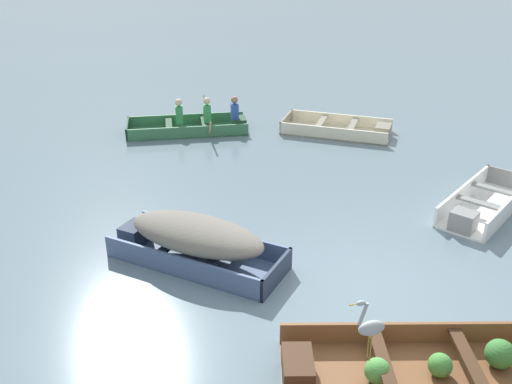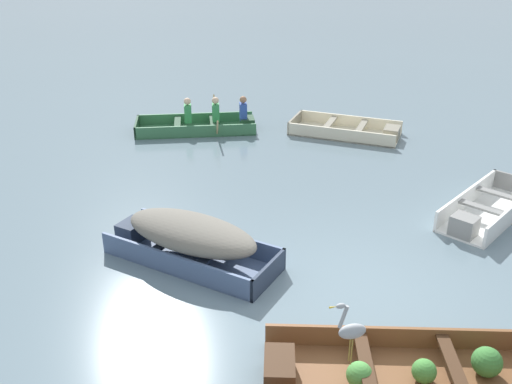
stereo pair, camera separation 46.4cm
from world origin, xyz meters
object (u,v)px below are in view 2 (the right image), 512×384
at_px(dinghy_wooden_brown_foreground, 404,375).
at_px(skiff_white_far_moored, 486,210).
at_px(skiff_slate_blue_near_moored, 190,237).
at_px(heron_on_dinghy, 351,330).
at_px(rowboat_green_with_crew, 204,123).
at_px(skiff_cream_mid_moored, 350,131).

bearing_deg(dinghy_wooden_brown_foreground, skiff_white_far_moored, 28.84).
bearing_deg(skiff_slate_blue_near_moored, heron_on_dinghy, -83.66).
height_order(skiff_slate_blue_near_moored, skiff_white_far_moored, skiff_slate_blue_near_moored).
bearing_deg(skiff_white_far_moored, skiff_slate_blue_near_moored, 165.11).
relative_size(skiff_white_far_moored, heron_on_dinghy, 3.21).
relative_size(dinghy_wooden_brown_foreground, skiff_white_far_moored, 1.32).
relative_size(rowboat_green_with_crew, heron_on_dinghy, 3.84).
relative_size(skiff_cream_mid_moored, skiff_white_far_moored, 1.06).
bearing_deg(dinghy_wooden_brown_foreground, heron_on_dinghy, 156.76).
bearing_deg(skiff_cream_mid_moored, heron_on_dinghy, -129.12).
xyz_separation_m(skiff_cream_mid_moored, heron_on_dinghy, (-5.58, -6.86, 0.76)).
bearing_deg(skiff_white_far_moored, heron_on_dinghy, -157.04).
bearing_deg(rowboat_green_with_crew, skiff_white_far_moored, -71.38).
relative_size(skiff_cream_mid_moored, rowboat_green_with_crew, 0.88).
distance_m(dinghy_wooden_brown_foreground, skiff_slate_blue_near_moored, 3.89).
distance_m(dinghy_wooden_brown_foreground, rowboat_green_with_crew, 9.52).
bearing_deg(heron_on_dinghy, skiff_cream_mid_moored, 50.88).
distance_m(skiff_slate_blue_near_moored, rowboat_green_with_crew, 6.30).
bearing_deg(dinghy_wooden_brown_foreground, rowboat_green_with_crew, 78.48).
xyz_separation_m(skiff_slate_blue_near_moored, skiff_cream_mid_moored, (5.97, 3.39, -0.32)).
bearing_deg(skiff_slate_blue_near_moored, rowboat_green_with_crew, 62.39).
bearing_deg(skiff_slate_blue_near_moored, skiff_cream_mid_moored, 29.60).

